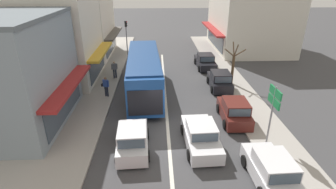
{
  "coord_description": "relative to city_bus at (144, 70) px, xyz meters",
  "views": [
    {
      "loc": [
        -0.6,
        -13.81,
        8.96
      ],
      "look_at": [
        0.13,
        3.3,
        1.2
      ],
      "focal_mm": 28.0,
      "sensor_mm": 36.0,
      "label": 1
    }
  ],
  "objects": [
    {
      "name": "ground_plane",
      "position": [
        1.7,
        -6.67,
        -1.88
      ],
      "size": [
        140.0,
        140.0,
        0.0
      ],
      "primitive_type": "plane",
      "color": "#3F3F42"
    },
    {
      "name": "lane_centre_line",
      "position": [
        1.7,
        -2.67,
        -1.88
      ],
      "size": [
        0.2,
        28.0,
        0.01
      ],
      "primitive_type": "cube",
      "color": "silver",
      "rests_on": "ground"
    },
    {
      "name": "sidewalk_left",
      "position": [
        -5.1,
        -0.67,
        -1.81
      ],
      "size": [
        5.2,
        44.0,
        0.14
      ],
      "primitive_type": "cube",
      "color": "#A39E96",
      "rests_on": "ground"
    },
    {
      "name": "kerb_right",
      "position": [
        7.9,
        -0.67,
        -1.82
      ],
      "size": [
        2.8,
        44.0,
        0.12
      ],
      "primitive_type": "cube",
      "color": "#A39E96",
      "rests_on": "ground"
    },
    {
      "name": "shopfront_corner_near",
      "position": [
        -8.48,
        -4.96,
        1.63
      ],
      "size": [
        8.1,
        8.15,
        7.02
      ],
      "color": "#84939E",
      "rests_on": "ground"
    },
    {
      "name": "shopfront_mid_block",
      "position": [
        -8.49,
        3.08,
        2.31
      ],
      "size": [
        9.07,
        7.42,
        8.39
      ],
      "color": "silver",
      "rests_on": "ground"
    },
    {
      "name": "shopfront_far_end",
      "position": [
        -8.48,
        11.37,
        1.89
      ],
      "size": [
        9.04,
        8.69,
        7.56
      ],
      "color": "silver",
      "rests_on": "ground"
    },
    {
      "name": "building_right_far",
      "position": [
        13.18,
        13.9,
        2.58
      ],
      "size": [
        9.84,
        11.43,
        8.93
      ],
      "color": "silver",
      "rests_on": "ground"
    },
    {
      "name": "city_bus",
      "position": [
        0.0,
        0.0,
        0.0
      ],
      "size": [
        3.14,
        10.97,
        3.23
      ],
      "color": "#1E4C99",
      "rests_on": "ground"
    },
    {
      "name": "sedan_queue_far_back",
      "position": [
        3.5,
        -7.95,
        -1.22
      ],
      "size": [
        2.04,
        4.27,
        1.47
      ],
      "color": "silver",
      "rests_on": "ground"
    },
    {
      "name": "hatchback_adjacent_lane_trail",
      "position": [
        -0.35,
        -8.23,
        -1.17
      ],
      "size": [
        1.95,
        3.77,
        1.54
      ],
      "color": "silver",
      "rests_on": "ground"
    },
    {
      "name": "parked_hatchback_kerb_front",
      "position": [
        6.32,
        -11.02,
        -1.17
      ],
      "size": [
        1.9,
        3.74,
        1.54
      ],
      "color": "silver",
      "rests_on": "ground"
    },
    {
      "name": "parked_hatchback_kerb_second",
      "position": [
        6.2,
        -5.17,
        -1.17
      ],
      "size": [
        1.89,
        3.74,
        1.54
      ],
      "color": "#561E19",
      "rests_on": "ground"
    },
    {
      "name": "parked_hatchback_kerb_third",
      "position": [
        6.48,
        0.45,
        -1.17
      ],
      "size": [
        1.9,
        3.74,
        1.54
      ],
      "color": "black",
      "rests_on": "ground"
    },
    {
      "name": "parked_sedan_kerb_rear",
      "position": [
        6.2,
        6.18,
        -1.22
      ],
      "size": [
        1.97,
        4.24,
        1.47
      ],
      "color": "black",
      "rests_on": "ground"
    },
    {
      "name": "traffic_light_downstreet",
      "position": [
        -2.52,
        11.08,
        0.97
      ],
      "size": [
        0.33,
        0.24,
        4.2
      ],
      "color": "gray",
      "rests_on": "ground"
    },
    {
      "name": "directional_road_sign",
      "position": [
        7.39,
        -7.95,
        0.82
      ],
      "size": [
        0.1,
        1.4,
        3.6
      ],
      "color": "gray",
      "rests_on": "ground"
    },
    {
      "name": "street_tree_right",
      "position": [
        7.74,
        1.21,
        -0.13
      ],
      "size": [
        1.9,
        1.54,
        3.86
      ],
      "color": "brown",
      "rests_on": "ground"
    },
    {
      "name": "pedestrian_with_handbag_near",
      "position": [
        -3.02,
        -1.13,
        -0.81
      ],
      "size": [
        0.65,
        0.41,
        1.63
      ],
      "color": "#232838",
      "rests_on": "sidewalk_left"
    },
    {
      "name": "pedestrian_browsing_midblock",
      "position": [
        -2.92,
        3.05,
        -0.81
      ],
      "size": [
        0.55,
        0.31,
        1.63
      ],
      "color": "#232838",
      "rests_on": "sidewalk_left"
    }
  ]
}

